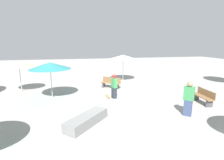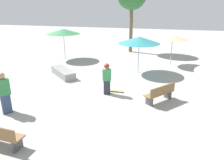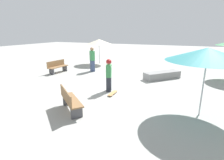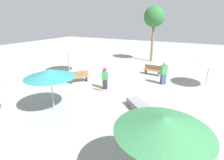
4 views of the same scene
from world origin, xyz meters
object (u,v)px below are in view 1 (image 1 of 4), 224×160
(skateboard, at_px, (108,96))
(bench_far, at_px, (204,97))
(bench_near, at_px, (111,83))
(bystander_watching, at_px, (189,99))
(concrete_ledge, at_px, (87,120))
(shade_umbrella_teal, at_px, (50,66))
(skater_main, at_px, (114,86))
(shade_umbrella_white, at_px, (123,57))
(shade_umbrella_tan, at_px, (19,64))

(skateboard, height_order, bench_far, bench_far)
(skateboard, xyz_separation_m, bench_far, (5.36, -2.48, 0.37))
(bench_near, height_order, bystander_watching, bystander_watching)
(skateboard, bearing_deg, bystander_watching, -139.39)
(concrete_ledge, bearing_deg, bystander_watching, -0.98)
(bench_near, relative_size, shade_umbrella_teal, 0.57)
(concrete_ledge, bearing_deg, bench_near, 68.53)
(skater_main, distance_m, shade_umbrella_teal, 4.31)
(shade_umbrella_teal, bearing_deg, shade_umbrella_white, 33.80)
(concrete_ledge, bearing_deg, shade_umbrella_tan, 123.86)
(bench_near, relative_size, bystander_watching, 0.87)
(shade_umbrella_tan, xyz_separation_m, shade_umbrella_teal, (2.40, -2.06, 0.09))
(shade_umbrella_teal, bearing_deg, bench_far, -19.27)
(skateboard, relative_size, shade_umbrella_tan, 0.36)
(skateboard, distance_m, shade_umbrella_teal, 4.22)
(shade_umbrella_tan, relative_size, shade_umbrella_teal, 0.84)
(skater_main, height_order, bench_near, skater_main)
(skateboard, distance_m, bench_near, 2.40)
(shade_umbrella_white, relative_size, bystander_watching, 1.49)
(bench_far, bearing_deg, shade_umbrella_teal, 75.60)
(bystander_watching, bearing_deg, skateboard, 175.19)
(skater_main, bearing_deg, bench_far, -132.06)
(bench_near, xyz_separation_m, shade_umbrella_teal, (-4.32, -1.61, 1.70))
(shade_umbrella_white, distance_m, bystander_watching, 8.70)
(skateboard, bearing_deg, bench_near, -17.32)
(bench_near, distance_m, bystander_watching, 6.67)
(bench_near, relative_size, bench_far, 0.93)
(skateboard, relative_size, bystander_watching, 0.46)
(skater_main, distance_m, skateboard, 0.95)
(shade_umbrella_white, xyz_separation_m, shade_umbrella_tan, (-8.42, -1.96, -0.22))
(bench_far, bearing_deg, skater_main, 71.85)
(shade_umbrella_tan, distance_m, shade_umbrella_teal, 3.17)
(bench_near, height_order, shade_umbrella_tan, shade_umbrella_tan)
(shade_umbrella_teal, bearing_deg, concrete_ledge, -66.22)
(shade_umbrella_tan, xyz_separation_m, bystander_watching, (9.34, -6.57, -1.17))
(bench_far, xyz_separation_m, shade_umbrella_teal, (-8.98, 3.14, 1.70))
(skater_main, relative_size, bench_near, 1.05)
(shade_umbrella_tan, bearing_deg, bench_far, -24.56)
(concrete_ledge, height_order, shade_umbrella_tan, shade_umbrella_tan)
(bench_far, xyz_separation_m, bystander_watching, (-2.04, -1.37, 0.45))
(skateboard, bearing_deg, shade_umbrella_teal, 79.60)
(skateboard, bearing_deg, shade_umbrella_tan, 65.60)
(shade_umbrella_teal, xyz_separation_m, bystander_watching, (6.94, -4.51, -1.25))
(skateboard, height_order, shade_umbrella_tan, shade_umbrella_tan)
(skater_main, height_order, shade_umbrella_white, shade_umbrella_white)
(bystander_watching, bearing_deg, bench_near, 157.61)
(skater_main, relative_size, shade_umbrella_teal, 0.60)
(shade_umbrella_white, relative_size, shade_umbrella_tan, 1.17)
(concrete_ledge, distance_m, shade_umbrella_tan, 8.02)
(skater_main, bearing_deg, shade_umbrella_white, -40.94)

